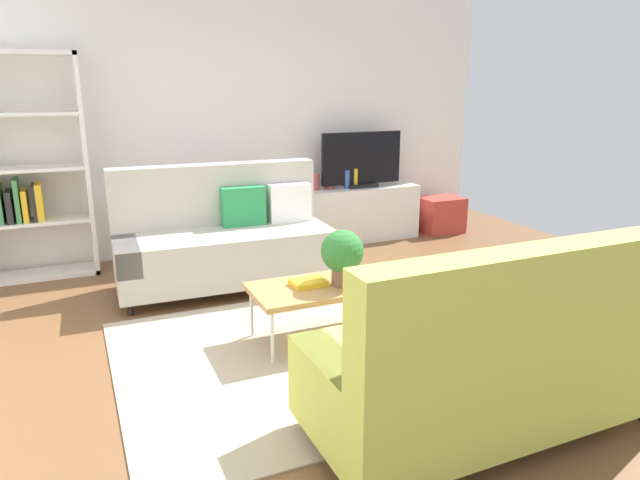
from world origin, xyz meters
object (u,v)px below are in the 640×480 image
storage_trunk (441,215)px  bottle_1 (356,178)px  vase_1 (329,182)px  bottle_0 (347,179)px  potted_plant (342,253)px  vase_0 (313,182)px  couch_green (490,357)px  tv (361,160)px  tv_console (360,213)px  coffee_table (327,288)px  bookshelf (21,177)px  table_book_0 (308,283)px  couch_beige (225,239)px

storage_trunk → bottle_1: (-1.18, 0.06, 0.53)m
storage_trunk → vase_1: size_ratio=3.71×
storage_trunk → bottle_0: bottle_0 is taller
potted_plant → bottle_1: bottle_1 is taller
vase_0 → couch_green: bearing=-99.6°
couch_green → storage_trunk: (2.33, 3.70, -0.23)m
bottle_1 → tv: bearing=13.5°
potted_plant → bottle_0: bearing=62.9°
storage_trunk → tv_console: bearing=174.8°
tv → vase_0: (-0.58, 0.07, -0.22)m
coffee_table → bookshelf: size_ratio=0.52×
tv_console → potted_plant: (-1.42, -2.43, 0.34)m
tv → storage_trunk: (1.10, -0.08, -0.73)m
bottle_0 → couch_green: bearing=-105.4°
vase_1 → bottle_1: bearing=-16.8°
coffee_table → bottle_1: size_ratio=4.93×
tv_console → bottle_0: (-0.19, -0.04, 0.43)m
couch_green → bottle_1: size_ratio=8.53×
bookshelf → storage_trunk: size_ratio=4.04×
table_book_0 → vase_0: vase_0 is taller
bottle_0 → bottle_1: 0.11m
coffee_table → bookshelf: 3.19m
tv_console → tv: tv is taller
couch_green → bottle_0: 3.91m
couch_beige → tv: size_ratio=1.92×
coffee_table → tv: bearing=57.3°
tv_console → vase_1: size_ratio=10.00×
couch_beige → storage_trunk: (2.99, 0.85, -0.23)m
couch_beige → potted_plant: bearing=109.4°
tv → vase_0: bearing=173.1°
bottle_0 → couch_beige: bearing=-151.7°
vase_0 → bottle_1: 0.51m
couch_green → couch_beige: bearing=102.8°
potted_plant → vase_0: size_ratio=2.23×
coffee_table → potted_plant: potted_plant is taller
bottle_0 → vase_0: bearing=166.9°
bookshelf → vase_0: bookshelf is taller
couch_beige → storage_trunk: bearing=-162.3°
tv → potted_plant: 2.82m
potted_plant → bottle_0: (1.23, 2.39, 0.09)m
storage_trunk → potted_plant: (-2.52, -2.33, 0.44)m
couch_beige → table_book_0: (0.25, -1.39, -0.01)m
storage_trunk → table_book_0: table_book_0 is taller
potted_plant → table_book_0: 0.32m
coffee_table → bookshelf: bookshelf is taller
table_book_0 → bottle_1: 2.80m
bookshelf → bottle_1: (3.46, -0.06, -0.22)m
bookshelf → bottle_0: size_ratio=9.89×
vase_1 → coffee_table: bearing=-115.0°
coffee_table → vase_0: size_ratio=6.04×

